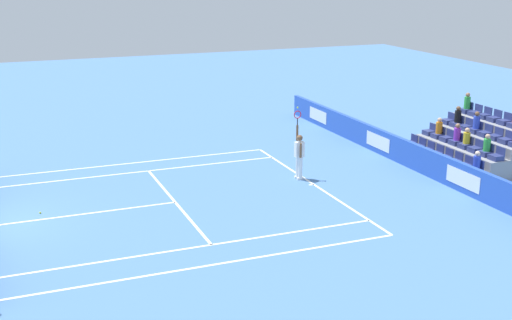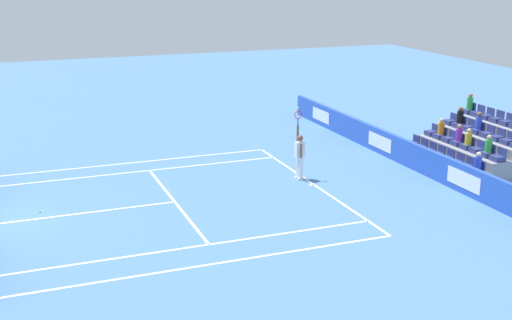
% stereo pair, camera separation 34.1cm
% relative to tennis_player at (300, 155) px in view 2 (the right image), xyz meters
% --- Properties ---
extents(line_baseline, '(10.97, 0.10, 0.01)m').
position_rel_tennis_player_xyz_m(line_baseline, '(-0.88, -0.22, -0.99)').
color(line_baseline, white).
rests_on(line_baseline, ground).
extents(line_service, '(8.23, 0.10, 0.01)m').
position_rel_tennis_player_xyz_m(line_service, '(-0.88, 5.27, -0.99)').
color(line_service, white).
rests_on(line_service, ground).
extents(line_centre_service, '(0.10, 6.40, 0.01)m').
position_rel_tennis_player_xyz_m(line_centre_service, '(-0.88, 8.47, -0.99)').
color(line_centre_service, white).
rests_on(line_centre_service, ground).
extents(line_singles_sideline_left, '(0.10, 11.89, 0.01)m').
position_rel_tennis_player_xyz_m(line_singles_sideline_left, '(3.23, 5.72, -0.99)').
color(line_singles_sideline_left, white).
rests_on(line_singles_sideline_left, ground).
extents(line_singles_sideline_right, '(0.10, 11.89, 0.01)m').
position_rel_tennis_player_xyz_m(line_singles_sideline_right, '(-5.00, 5.72, -0.99)').
color(line_singles_sideline_right, white).
rests_on(line_singles_sideline_right, ground).
extents(line_doubles_sideline_left, '(0.10, 11.89, 0.01)m').
position_rel_tennis_player_xyz_m(line_doubles_sideline_left, '(4.60, 5.72, -0.99)').
color(line_doubles_sideline_left, white).
rests_on(line_doubles_sideline_left, ground).
extents(line_doubles_sideline_right, '(0.10, 11.89, 0.01)m').
position_rel_tennis_player_xyz_m(line_doubles_sideline_right, '(-6.37, 5.72, -0.99)').
color(line_doubles_sideline_right, white).
rests_on(line_doubles_sideline_right, ground).
extents(line_centre_mark, '(0.10, 0.20, 0.01)m').
position_rel_tennis_player_xyz_m(line_centre_mark, '(-0.88, -0.12, -0.99)').
color(line_centre_mark, white).
rests_on(line_centre_mark, ground).
extents(sponsor_barrier, '(23.60, 0.22, 1.09)m').
position_rel_tennis_player_xyz_m(sponsor_barrier, '(-0.88, -4.96, -0.45)').
color(sponsor_barrier, blue).
rests_on(sponsor_barrier, ground).
extents(tennis_player, '(0.53, 0.36, 2.85)m').
position_rel_tennis_player_xyz_m(tennis_player, '(0.00, 0.00, 0.00)').
color(tennis_player, white).
rests_on(tennis_player, ground).
extents(stadium_stand, '(4.96, 3.80, 2.61)m').
position_rel_tennis_player_xyz_m(stadium_stand, '(-0.89, -7.90, -0.30)').
color(stadium_stand, gray).
rests_on(stadium_stand, ground).
extents(loose_tennis_ball, '(0.07, 0.07, 0.07)m').
position_rel_tennis_player_xyz_m(loose_tennis_ball, '(-0.29, 9.84, -0.96)').
color(loose_tennis_ball, '#D1E533').
rests_on(loose_tennis_ball, ground).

